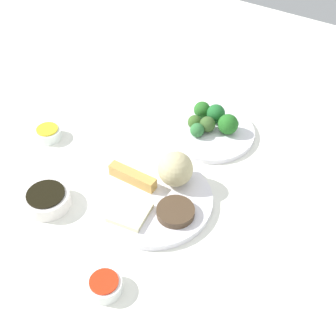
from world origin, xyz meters
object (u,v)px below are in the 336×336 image
(broccoli_plate, at_px, (210,132))
(sauce_ramekin_sweet_and_sour, at_px, (105,286))
(main_plate, at_px, (153,199))
(sauce_ramekin_hot_mustard, at_px, (48,134))
(soy_sauce_bowl, at_px, (47,200))

(broccoli_plate, distance_m, sauce_ramekin_sweet_and_sour, 0.51)
(main_plate, height_order, sauce_ramekin_hot_mustard, sauce_ramekin_hot_mustard)
(main_plate, distance_m, sauce_ramekin_hot_mustard, 0.35)
(main_plate, xyz_separation_m, soy_sauce_bowl, (0.13, -0.19, 0.01))
(soy_sauce_bowl, xyz_separation_m, sauce_ramekin_sweet_and_sour, (0.09, 0.24, -0.00))
(broccoli_plate, height_order, sauce_ramekin_hot_mustard, sauce_ramekin_hot_mustard)
(broccoli_plate, relative_size, soy_sauce_bowl, 2.29)
(main_plate, bearing_deg, soy_sauce_bowl, -54.83)
(broccoli_plate, xyz_separation_m, soy_sauce_bowl, (0.41, -0.18, 0.01))
(main_plate, relative_size, sauce_ramekin_sweet_and_sour, 3.97)
(main_plate, xyz_separation_m, sauce_ramekin_sweet_and_sour, (0.23, 0.05, 0.01))
(sauce_ramekin_hot_mustard, bearing_deg, main_plate, 84.74)
(main_plate, distance_m, sauce_ramekin_sweet_and_sour, 0.23)
(sauce_ramekin_hot_mustard, bearing_deg, sauce_ramekin_sweet_and_sour, 56.80)
(broccoli_plate, relative_size, sauce_ramekin_sweet_and_sour, 3.50)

